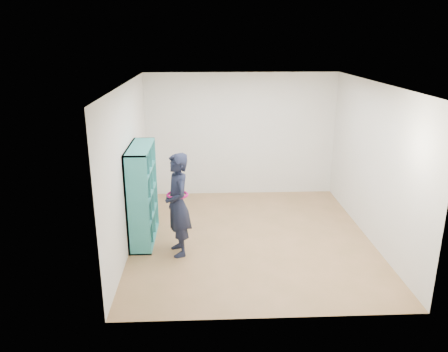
{
  "coord_description": "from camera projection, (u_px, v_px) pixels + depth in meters",
  "views": [
    {
      "loc": [
        -0.77,
        -6.78,
        3.3
      ],
      "look_at": [
        -0.45,
        0.3,
        1.02
      ],
      "focal_mm": 35.0,
      "sensor_mm": 36.0,
      "label": 1
    }
  ],
  "objects": [
    {
      "name": "wall_front",
      "position": [
        274.0,
        221.0,
        4.95
      ],
      "size": [
        4.0,
        0.02,
        2.6
      ],
      "primitive_type": "cube",
      "color": "silver",
      "rests_on": "floor"
    },
    {
      "name": "wall_back",
      "position": [
        241.0,
        135.0,
        9.23
      ],
      "size": [
        4.0,
        0.02,
        2.6
      ],
      "primitive_type": "cube",
      "color": "silver",
      "rests_on": "floor"
    },
    {
      "name": "ceiling",
      "position": [
        254.0,
        84.0,
        6.69
      ],
      "size": [
        4.5,
        4.5,
        0.0
      ],
      "primitive_type": "plane",
      "color": "white",
      "rests_on": "wall_back"
    },
    {
      "name": "person",
      "position": [
        178.0,
        205.0,
        6.72
      ],
      "size": [
        0.54,
        0.68,
        1.64
      ],
      "rotation": [
        0.0,
        0.0,
        -1.28
      ],
      "color": "black",
      "rests_on": "floor"
    },
    {
      "name": "wall_right",
      "position": [
        373.0,
        163.0,
        7.18
      ],
      "size": [
        0.02,
        4.5,
        2.6
      ],
      "primitive_type": "cube",
      "color": "silver",
      "rests_on": "floor"
    },
    {
      "name": "floor",
      "position": [
        251.0,
        237.0,
        7.49
      ],
      "size": [
        4.5,
        4.5,
        0.0
      ],
      "primitive_type": "plane",
      "color": "olive",
      "rests_on": "ground"
    },
    {
      "name": "smartphone",
      "position": [
        168.0,
        197.0,
        6.73
      ],
      "size": [
        0.07,
        0.1,
        0.14
      ],
      "rotation": [
        0.44,
        0.0,
        0.59
      ],
      "color": "silver",
      "rests_on": "person"
    },
    {
      "name": "wall_left",
      "position": [
        129.0,
        166.0,
        7.01
      ],
      "size": [
        0.02,
        4.5,
        2.6
      ],
      "primitive_type": "cube",
      "color": "silver",
      "rests_on": "floor"
    },
    {
      "name": "bookshelf",
      "position": [
        141.0,
        195.0,
        7.2
      ],
      "size": [
        0.36,
        1.22,
        1.62
      ],
      "color": "teal",
      "rests_on": "floor"
    }
  ]
}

